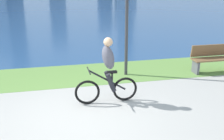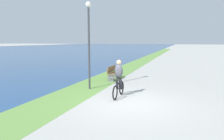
# 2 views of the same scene
# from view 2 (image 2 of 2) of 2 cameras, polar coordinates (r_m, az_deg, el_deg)

# --- Properties ---
(ground_plane) EXTENTS (300.00, 300.00, 0.00)m
(ground_plane) POSITION_cam_2_polar(r_m,az_deg,el_deg) (8.50, 4.98, -9.12)
(ground_plane) COLOR #B2AFA8
(grass_strip_bayside) EXTENTS (120.00, 2.13, 0.01)m
(grass_strip_bayside) POSITION_cam_2_polar(r_m,az_deg,el_deg) (9.62, -12.46, -7.22)
(grass_strip_bayside) COLOR #6B9947
(grass_strip_bayside) RESTS_ON ground
(cyclist_lead) EXTENTS (1.59, 0.52, 1.67)m
(cyclist_lead) POSITION_cam_2_polar(r_m,az_deg,el_deg) (9.25, 1.87, -2.38)
(cyclist_lead) COLOR black
(cyclist_lead) RESTS_ON ground
(bench_near_path) EXTENTS (1.50, 0.47, 0.90)m
(bench_near_path) POSITION_cam_2_polar(r_m,az_deg,el_deg) (13.44, 0.36, -0.76)
(bench_near_path) COLOR brown
(bench_near_path) RESTS_ON ground
(lamppost_tall) EXTENTS (0.28, 0.28, 4.44)m
(lamppost_tall) POSITION_cam_2_polar(r_m,az_deg,el_deg) (10.72, -6.40, 9.84)
(lamppost_tall) COLOR #38383D
(lamppost_tall) RESTS_ON ground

